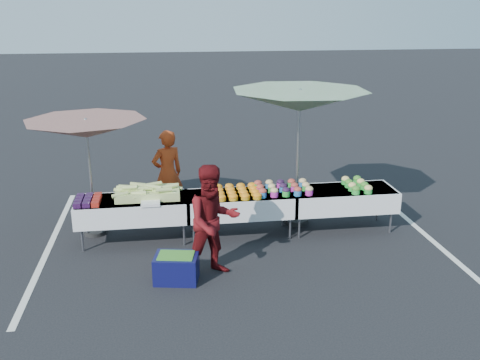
{
  "coord_description": "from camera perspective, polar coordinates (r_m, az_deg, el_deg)",
  "views": [
    {
      "loc": [
        -1.22,
        -8.48,
        3.78
      ],
      "look_at": [
        0.0,
        0.0,
        1.0
      ],
      "focal_mm": 40.0,
      "sensor_mm": 36.0,
      "label": 1
    }
  ],
  "objects": [
    {
      "name": "umbrella_right",
      "position": [
        9.31,
        6.38,
        8.29
      ],
      "size": [
        3.05,
        3.05,
        2.46
      ],
      "rotation": [
        0.0,
        0.0,
        0.32
      ],
      "color": "black",
      "rests_on": "ground"
    },
    {
      "name": "customer",
      "position": [
        7.73,
        -2.89,
        -4.42
      ],
      "size": [
        0.96,
        0.83,
        1.68
      ],
      "primitive_type": "imported",
      "rotation": [
        0.0,
        0.0,
        0.27
      ],
      "color": "#590D10",
      "rests_on": "ground"
    },
    {
      "name": "carrot_bowls",
      "position": [
        9.05,
        -0.93,
        -1.27
      ],
      "size": [
        0.95,
        0.69,
        0.11
      ],
      "color": "#C48915",
      "rests_on": "table_center"
    },
    {
      "name": "umbrella_left",
      "position": [
        9.18,
        -16.08,
        5.2
      ],
      "size": [
        2.19,
        2.19,
        2.05
      ],
      "rotation": [
        0.0,
        0.0,
        -0.1
      ],
      "color": "black",
      "rests_on": "ground"
    },
    {
      "name": "storage_bin",
      "position": [
        7.85,
        -6.8,
        -9.23
      ],
      "size": [
        0.69,
        0.56,
        0.4
      ],
      "rotation": [
        0.0,
        0.0,
        -0.19
      ],
      "color": "#0C0E40",
      "rests_on": "ground"
    },
    {
      "name": "ground",
      "position": [
        9.37,
        -0.0,
        -5.83
      ],
      "size": [
        80.0,
        80.0,
        0.0
      ],
      "primitive_type": "plane",
      "color": "black"
    },
    {
      "name": "stripe_right",
      "position": [
        10.29,
        17.99,
        -4.51
      ],
      "size": [
        0.1,
        5.0,
        0.0
      ],
      "primitive_type": "cube",
      "color": "silver",
      "rests_on": "ground"
    },
    {
      "name": "table_left",
      "position": [
        9.09,
        -11.32,
        -3.0
      ],
      "size": [
        1.86,
        0.81,
        0.75
      ],
      "color": "white",
      "rests_on": "ground"
    },
    {
      "name": "berry_punnets",
      "position": [
        9.03,
        -15.92,
        -2.09
      ],
      "size": [
        0.4,
        0.54,
        0.08
      ],
      "color": "black",
      "rests_on": "table_left"
    },
    {
      "name": "table_right",
      "position": [
        9.56,
        10.75,
        -1.9
      ],
      "size": [
        1.86,
        0.81,
        0.75
      ],
      "color": "white",
      "rests_on": "ground"
    },
    {
      "name": "stripe_left",
      "position": [
        9.5,
        -19.62,
        -6.59
      ],
      "size": [
        0.1,
        5.0,
        0.0
      ],
      "primitive_type": "cube",
      "color": "silver",
      "rests_on": "ground"
    },
    {
      "name": "corn_pile",
      "position": [
        9.03,
        -9.85,
        -1.32
      ],
      "size": [
        1.16,
        0.57,
        0.26
      ],
      "color": "#A0C766",
      "rests_on": "table_left"
    },
    {
      "name": "vendor",
      "position": [
        10.05,
        -7.74,
        0.7
      ],
      "size": [
        0.71,
        0.6,
        1.65
      ],
      "primitive_type": "imported",
      "rotation": [
        0.0,
        0.0,
        3.55
      ],
      "color": "#BE3C15",
      "rests_on": "ground"
    },
    {
      "name": "plastic_bags",
      "position": [
        8.72,
        -9.52,
        -2.44
      ],
      "size": [
        0.3,
        0.25,
        0.05
      ],
      "primitive_type": "cube",
      "color": "white",
      "rests_on": "table_left"
    },
    {
      "name": "table_center",
      "position": [
        9.15,
        -0.0,
        -2.48
      ],
      "size": [
        1.86,
        0.81,
        0.75
      ],
      "color": "white",
      "rests_on": "ground"
    },
    {
      "name": "potato_cups",
      "position": [
        9.2,
        4.63,
        -0.8
      ],
      "size": [
        0.94,
        0.58,
        0.16
      ],
      "color": "#256BB0",
      "rests_on": "table_right"
    },
    {
      "name": "bean_baskets",
      "position": [
        9.56,
        12.33,
        -0.49
      ],
      "size": [
        0.36,
        0.68,
        0.15
      ],
      "color": "green",
      "rests_on": "table_right"
    }
  ]
}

